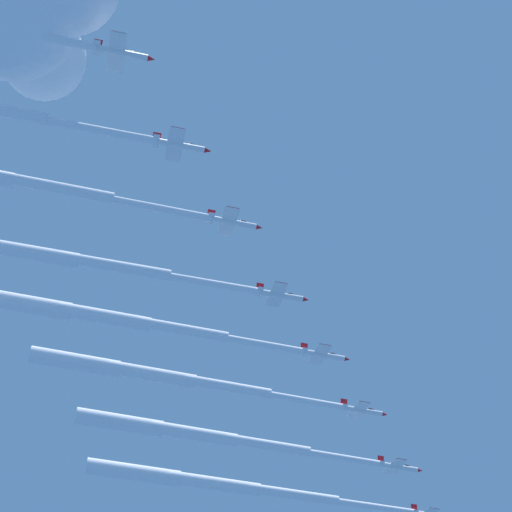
# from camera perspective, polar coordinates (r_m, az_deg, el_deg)

# --- Properties ---
(jet_lead) EXTENTS (75.35, 41.95, 4.55)m
(jet_lead) POSITION_cam_1_polar(r_m,az_deg,el_deg) (213.97, -2.81, -13.50)
(jet_lead) COLOR silver
(jet_port_inner) EXTENTS (67.71, 39.06, 4.53)m
(jet_port_inner) POSITION_cam_1_polar(r_m,az_deg,el_deg) (202.94, -3.93, -10.63)
(jet_port_inner) COLOR silver
(jet_starboard_inner) EXTENTS (66.61, 38.72, 4.60)m
(jet_starboard_inner) POSITION_cam_1_polar(r_m,az_deg,el_deg) (193.65, -6.47, -7.08)
(jet_starboard_inner) COLOR silver
(jet_port_mid) EXTENTS (65.66, 37.83, 4.57)m
(jet_port_mid) POSITION_cam_1_polar(r_m,az_deg,el_deg) (184.42, -9.27, -3.63)
(jet_port_mid) COLOR silver
(jet_starboard_mid) EXTENTS (71.86, 40.12, 4.52)m
(jet_starboard_mid) POSITION_cam_1_polar(r_m,az_deg,el_deg) (176.76, -13.99, 0.26)
(jet_starboard_mid) COLOR silver
(cloud_puff) EXTENTS (38.74, 28.50, 23.74)m
(cloud_puff) POSITION_cam_1_polar(r_m,az_deg,el_deg) (168.52, -14.10, 13.93)
(cloud_puff) COLOR white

